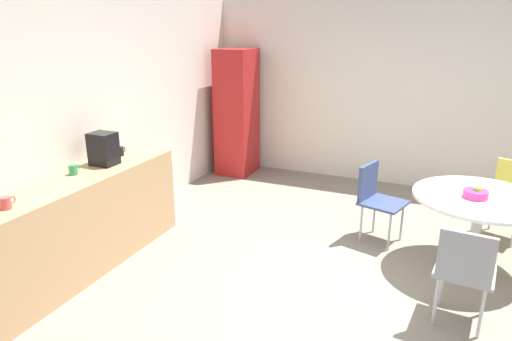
{
  "coord_description": "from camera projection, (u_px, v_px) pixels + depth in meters",
  "views": [
    {
      "loc": [
        -3.58,
        -0.4,
        2.22
      ],
      "look_at": [
        0.02,
        1.15,
        0.95
      ],
      "focal_mm": 31.84,
      "sensor_mm": 36.0,
      "label": 1
    }
  ],
  "objects": [
    {
      "name": "chair_gray",
      "position": [
        465.0,
        267.0,
        3.33
      ],
      "size": [
        0.46,
        0.46,
        0.83
      ],
      "color": "silver",
      "rests_on": "ground_plane"
    },
    {
      "name": "ground_plane",
      "position": [
        376.0,
        290.0,
        3.96
      ],
      "size": [
        6.0,
        6.0,
        0.0
      ],
      "primitive_type": "plane",
      "color": "gray"
    },
    {
      "name": "round_table",
      "position": [
        479.0,
        209.0,
        4.13
      ],
      "size": [
        1.17,
        1.17,
        0.74
      ],
      "color": "silver",
      "rests_on": "ground_plane"
    },
    {
      "name": "coffee_maker",
      "position": [
        103.0,
        149.0,
        4.41
      ],
      "size": [
        0.2,
        0.24,
        0.32
      ],
      "primitive_type": "cube",
      "color": "black",
      "rests_on": "counter_block"
    },
    {
      "name": "chair_navy",
      "position": [
        375.0,
        193.0,
        4.77
      ],
      "size": [
        0.52,
        0.52,
        0.83
      ],
      "color": "silver",
      "rests_on": "ground_plane"
    },
    {
      "name": "chair_yellow",
      "position": [
        510.0,
        190.0,
        4.85
      ],
      "size": [
        0.54,
        0.54,
        0.83
      ],
      "color": "silver",
      "rests_on": "ground_plane"
    },
    {
      "name": "wall_side_right",
      "position": [
        419.0,
        95.0,
        6.18
      ],
      "size": [
        0.1,
        6.0,
        2.6
      ],
      "primitive_type": "cube",
      "color": "silver",
      "rests_on": "ground_plane"
    },
    {
      "name": "mug_green",
      "position": [
        120.0,
        151.0,
        4.75
      ],
      "size": [
        0.13,
        0.08,
        0.09
      ],
      "color": "black",
      "rests_on": "counter_block"
    },
    {
      "name": "wall_back",
      "position": [
        91.0,
        117.0,
        4.69
      ],
      "size": [
        6.0,
        0.1,
        2.6
      ],
      "primitive_type": "cube",
      "color": "silver",
      "rests_on": "ground_plane"
    },
    {
      "name": "fruit_bowl",
      "position": [
        476.0,
        193.0,
        4.05
      ],
      "size": [
        0.21,
        0.21,
        0.11
      ],
      "color": "#D8338C",
      "rests_on": "round_table"
    },
    {
      "name": "locker_cabinet",
      "position": [
        237.0,
        113.0,
        6.86
      ],
      "size": [
        0.6,
        0.5,
        1.88
      ],
      "primitive_type": "cube",
      "color": "#B21E1E",
      "rests_on": "ground_plane"
    },
    {
      "name": "mug_white",
      "position": [
        6.0,
        203.0,
        3.38
      ],
      "size": [
        0.13,
        0.08,
        0.09
      ],
      "color": "#D84C4C",
      "rests_on": "counter_block"
    },
    {
      "name": "counter_block",
      "position": [
        77.0,
        224.0,
        4.21
      ],
      "size": [
        2.31,
        0.6,
        0.9
      ],
      "primitive_type": "cube",
      "color": "tan",
      "rests_on": "ground_plane"
    },
    {
      "name": "mug_red",
      "position": [
        73.0,
        170.0,
        4.15
      ],
      "size": [
        0.13,
        0.08,
        0.09
      ],
      "color": "#338C59",
      "rests_on": "counter_block"
    }
  ]
}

